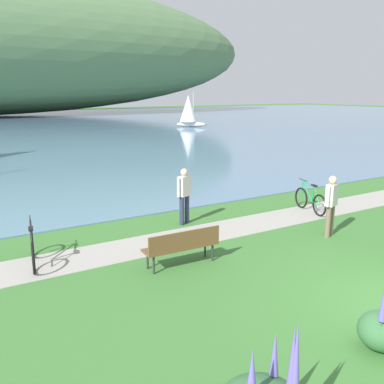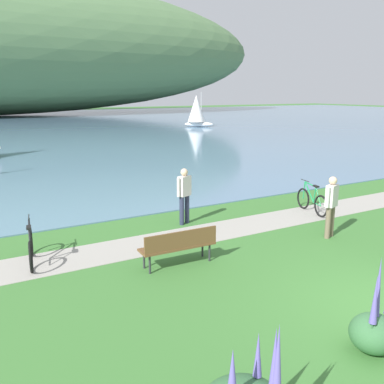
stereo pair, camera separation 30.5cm
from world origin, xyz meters
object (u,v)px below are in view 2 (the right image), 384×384
bicycle_leaning_near_bench (31,247)px  bicycle_beside_path (312,201)px  person_on_the_grass (331,203)px  sailboat_mid_bay (197,111)px  park_bench_near_camera (179,244)px  person_at_shoreline (184,193)px

bicycle_leaning_near_bench → bicycle_beside_path: (8.83, -0.14, 0.00)m
person_on_the_grass → sailboat_mid_bay: 37.25m
bicycle_beside_path → sailboat_mid_bay: 34.86m
park_bench_near_camera → person_at_shoreline: bearing=58.8°
park_bench_near_camera → bicycle_leaning_near_bench: size_ratio=1.03×
person_on_the_grass → bicycle_leaning_near_bench: bearing=163.8°
sailboat_mid_bay → person_at_shoreline: bearing=-121.1°
bicycle_beside_path → person_at_shoreline: (-4.24, 1.04, 0.58)m
person_on_the_grass → sailboat_mid_bay: sailboat_mid_bay is taller
bicycle_beside_path → person_at_shoreline: bearing=166.3°
park_bench_near_camera → person_on_the_grass: bearing=-4.0°
sailboat_mid_bay → park_bench_near_camera: bearing=-121.1°
park_bench_near_camera → sailboat_mid_bay: 39.12m
bicycle_leaning_near_bench → sailboat_mid_bay: (23.12, 31.63, 1.43)m
bicycle_beside_path → person_on_the_grass: size_ratio=1.02×
bicycle_leaning_near_bench → person_on_the_grass: (7.47, -2.16, 0.58)m
bicycle_leaning_near_bench → sailboat_mid_bay: 39.21m
bicycle_leaning_near_bench → person_at_shoreline: size_ratio=1.03×
bicycle_leaning_near_bench → bicycle_beside_path: size_ratio=1.01×
park_bench_near_camera → sailboat_mid_bay: bearing=58.9°
bicycle_leaning_near_bench → person_at_shoreline: bearing=11.1°
park_bench_near_camera → person_at_shoreline: person_at_shoreline is taller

